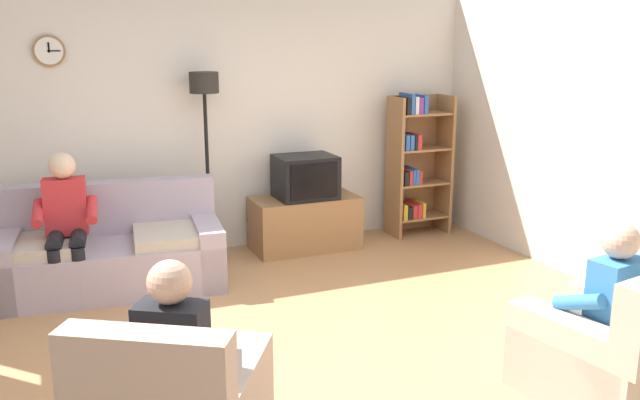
{
  "coord_description": "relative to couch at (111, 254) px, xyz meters",
  "views": [
    {
      "loc": [
        -1.62,
        -3.96,
        2.16
      ],
      "look_at": [
        0.34,
        0.7,
        0.92
      ],
      "focal_mm": 37.11,
      "sensor_mm": 36.0,
      "label": 1
    }
  ],
  "objects": [
    {
      "name": "right_wall",
      "position": [
        4.04,
        -1.86,
        1.04
      ],
      "size": [
        0.12,
        5.8,
        2.7
      ],
      "primitive_type": "cube",
      "color": "silver",
      "rests_on": "ground_plane"
    },
    {
      "name": "tv",
      "position": [
        1.99,
        0.36,
        0.46
      ],
      "size": [
        0.6,
        0.49,
        0.44
      ],
      "color": "black",
      "rests_on": "tv_stand"
    },
    {
      "name": "person_on_couch",
      "position": [
        -0.35,
        -0.11,
        0.39
      ],
      "size": [
        0.54,
        0.56,
        1.24
      ],
      "color": "red",
      "rests_on": "ground_plane"
    },
    {
      "name": "bookshelf",
      "position": [
        3.34,
        0.46,
        0.5
      ],
      "size": [
        0.68,
        0.36,
        1.59
      ],
      "color": "olive",
      "rests_on": "ground_plane"
    },
    {
      "name": "person_in_left_armchair",
      "position": [
        0.09,
        -2.69,
        0.29
      ],
      "size": [
        0.61,
        0.64,
        1.12
      ],
      "color": "black",
      "rests_on": "ground_plane"
    },
    {
      "name": "tv_stand",
      "position": [
        1.99,
        0.39,
        -0.04
      ],
      "size": [
        1.1,
        0.56,
        0.56
      ],
      "color": "olive",
      "rests_on": "ground_plane"
    },
    {
      "name": "floor_lamp",
      "position": [
        1.0,
        0.49,
        1.14
      ],
      "size": [
        0.28,
        0.28,
        1.85
      ],
      "color": "black",
      "rests_on": "ground_plane"
    },
    {
      "name": "person_in_right_armchair",
      "position": [
        2.59,
        -3.02,
        0.29
      ],
      "size": [
        0.56,
        0.58,
        1.12
      ],
      "color": "#3372B2",
      "rests_on": "ground_plane"
    },
    {
      "name": "back_wall_assembly",
      "position": [
        1.17,
        0.8,
        1.04
      ],
      "size": [
        6.2,
        0.17,
        2.7
      ],
      "color": "silver",
      "rests_on": "ground_plane"
    },
    {
      "name": "armchair_near_bookshelf",
      "position": [
        2.6,
        -3.11,
        -0.02
      ],
      "size": [
        0.94,
        1.01,
        0.9
      ],
      "color": "#BCAD99",
      "rests_on": "ground_plane"
    },
    {
      "name": "couch",
      "position": [
        0.0,
        0.0,
        0.0
      ],
      "size": [
        1.98,
        1.07,
        0.9
      ],
      "color": "#A899A8",
      "rests_on": "ground_plane"
    },
    {
      "name": "ground_plane",
      "position": [
        1.18,
        -1.86,
        -0.31
      ],
      "size": [
        12.0,
        12.0,
        0.0
      ],
      "primitive_type": "plane",
      "color": "#B27F51"
    }
  ]
}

